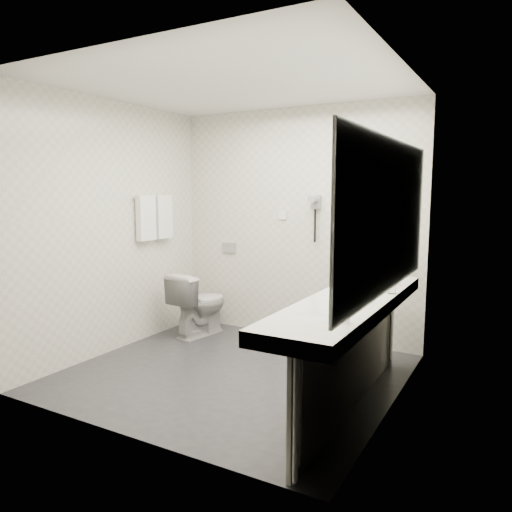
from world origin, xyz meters
The scene contains 31 objects.
floor centered at (0.00, 0.00, 0.00)m, with size 2.80×2.80×0.00m, color #252529.
ceiling centered at (0.00, 0.00, 2.50)m, with size 2.80×2.80×0.00m, color silver.
wall_back centered at (0.00, 1.30, 1.25)m, with size 2.80×2.80×0.00m, color beige.
wall_front centered at (0.00, -1.30, 1.25)m, with size 2.80×2.80×0.00m, color beige.
wall_left centered at (-1.40, 0.00, 1.25)m, with size 2.60×2.60×0.00m, color beige.
wall_right centered at (1.40, 0.00, 1.25)m, with size 2.60×2.60×0.00m, color beige.
vanity_counter centered at (1.12, -0.20, 0.80)m, with size 0.55×2.20×0.10m, color silver.
vanity_panel centered at (1.15, -0.20, 0.38)m, with size 0.03×2.15×0.75m, color gray.
vanity_post_near centered at (1.18, -1.24, 0.38)m, with size 0.06×0.06×0.75m, color silver.
vanity_post_far centered at (1.18, 0.84, 0.38)m, with size 0.06×0.06×0.75m, color silver.
mirror centered at (1.39, -0.20, 1.45)m, with size 0.02×2.20×1.05m, color #B2BCC6.
basin_near centered at (1.12, -0.85, 0.83)m, with size 0.40×0.31×0.05m, color silver.
basin_far centered at (1.12, 0.45, 0.83)m, with size 0.40×0.31×0.05m, color silver.
faucet_near centered at (1.32, -0.85, 0.92)m, with size 0.04×0.04×0.15m, color silver.
faucet_far centered at (1.32, 0.45, 0.92)m, with size 0.04×0.04×0.15m, color silver.
soap_bottle_a centered at (1.08, -0.23, 0.90)m, with size 0.04×0.04×0.10m, color silver.
soap_bottle_b centered at (1.15, 0.02, 0.90)m, with size 0.07×0.07×0.09m, color silver.
soap_bottle_c centered at (1.28, -0.26, 0.91)m, with size 0.05×0.05×0.13m, color silver.
glass_left centered at (1.35, 0.10, 0.91)m, with size 0.06×0.06×0.12m, color silver.
toilet centered at (-0.95, 0.81, 0.36)m, with size 0.40×0.71×0.72m, color silver.
flush_plate centered at (-0.85, 1.29, 0.95)m, with size 0.18×0.02×0.12m, color #B2B5BA.
pedal_bin centered at (-0.05, 0.78, 0.14)m, with size 0.20×0.20×0.27m, color #B2B5BA.
bin_lid centered at (-0.05, 0.78, 0.28)m, with size 0.20×0.20×0.01m, color #B2B5BA.
towel_rail centered at (-1.35, 0.55, 1.55)m, with size 0.02×0.02×0.62m, color silver.
towel_near centered at (-1.34, 0.41, 1.33)m, with size 0.07×0.24×0.48m, color white.
towel_far centered at (-1.34, 0.69, 1.33)m, with size 0.07×0.24×0.48m, color white.
dryer_cradle centered at (0.25, 1.27, 1.50)m, with size 0.10×0.04×0.14m, color gray.
dryer_barrel centered at (0.25, 1.20, 1.53)m, with size 0.08×0.08×0.14m, color gray.
dryer_cord centered at (0.25, 1.26, 1.25)m, with size 0.02×0.02×0.35m, color black.
switch_plate_a centered at (-0.15, 1.29, 1.35)m, with size 0.09×0.02×0.09m, color silver.
switch_plate_b centered at (0.55, 1.29, 1.35)m, with size 0.09×0.02×0.09m, color silver.
Camera 1 is at (2.20, -3.52, 1.62)m, focal length 33.95 mm.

